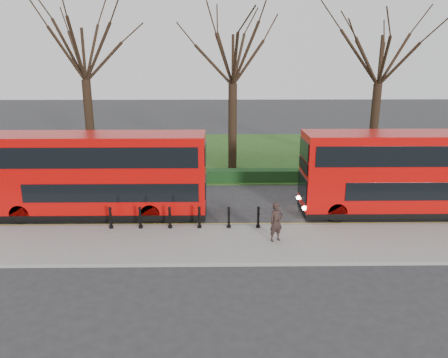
{
  "coord_description": "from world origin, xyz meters",
  "views": [
    {
      "loc": [
        0.97,
        -20.47,
        8.03
      ],
      "look_at": [
        1.27,
        0.5,
        2.0
      ],
      "focal_mm": 35.0,
      "sensor_mm": 36.0,
      "label": 1
    }
  ],
  "objects_px": {
    "bollard_row": "(185,218)",
    "bus_lead": "(100,176)",
    "bus_rear": "(407,174)",
    "pedestrian": "(276,222)"
  },
  "relations": [
    {
      "from": "bollard_row",
      "to": "pedestrian",
      "type": "relative_size",
      "value": 4.05
    },
    {
      "from": "bollard_row",
      "to": "bus_lead",
      "type": "distance_m",
      "value": 5.07
    },
    {
      "from": "bus_rear",
      "to": "pedestrian",
      "type": "xyz_separation_m",
      "value": [
        -7.13,
        -3.64,
        -1.12
      ]
    },
    {
      "from": "pedestrian",
      "to": "bollard_row",
      "type": "bearing_deg",
      "value": 135.21
    },
    {
      "from": "bollard_row",
      "to": "bus_rear",
      "type": "xyz_separation_m",
      "value": [
        11.22,
        2.12,
        1.49
      ]
    },
    {
      "from": "bus_lead",
      "to": "pedestrian",
      "type": "distance_m",
      "value": 9.27
    },
    {
      "from": "bollard_row",
      "to": "pedestrian",
      "type": "bearing_deg",
      "value": -20.37
    },
    {
      "from": "bus_lead",
      "to": "bus_rear",
      "type": "bearing_deg",
      "value": 0.14
    },
    {
      "from": "bollard_row",
      "to": "bus_rear",
      "type": "height_order",
      "value": "bus_rear"
    },
    {
      "from": "bollard_row",
      "to": "pedestrian",
      "type": "height_order",
      "value": "pedestrian"
    }
  ]
}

